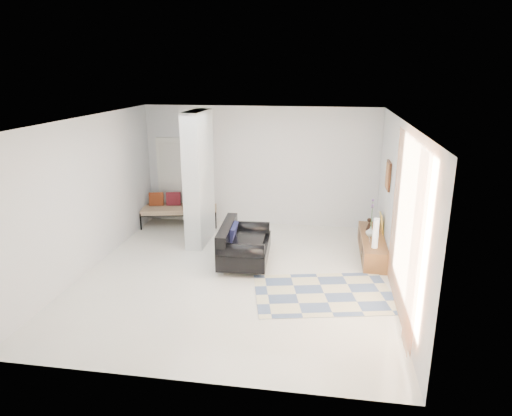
# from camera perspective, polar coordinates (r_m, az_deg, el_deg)

# --- Properties ---
(floor) EXTENTS (6.00, 6.00, 0.00)m
(floor) POSITION_cam_1_polar(r_m,az_deg,el_deg) (8.41, -2.52, -8.36)
(floor) COLOR silver
(floor) RESTS_ON ground
(ceiling) EXTENTS (6.00, 6.00, 0.00)m
(ceiling) POSITION_cam_1_polar(r_m,az_deg,el_deg) (7.65, -2.79, 10.97)
(ceiling) COLOR white
(ceiling) RESTS_ON wall_back
(wall_back) EXTENTS (6.00, 0.00, 6.00)m
(wall_back) POSITION_cam_1_polar(r_m,az_deg,el_deg) (10.79, 0.55, 5.19)
(wall_back) COLOR silver
(wall_back) RESTS_ON ground
(wall_front) EXTENTS (6.00, 0.00, 6.00)m
(wall_front) POSITION_cam_1_polar(r_m,az_deg,el_deg) (5.19, -9.34, -8.24)
(wall_front) COLOR silver
(wall_front) RESTS_ON ground
(wall_left) EXTENTS (0.00, 6.00, 6.00)m
(wall_left) POSITION_cam_1_polar(r_m,az_deg,el_deg) (8.87, -20.33, 1.55)
(wall_left) COLOR silver
(wall_left) RESTS_ON ground
(wall_right) EXTENTS (0.00, 6.00, 6.00)m
(wall_right) POSITION_cam_1_polar(r_m,az_deg,el_deg) (7.86, 17.41, -0.06)
(wall_right) COLOR silver
(wall_right) RESTS_ON ground
(partition_column) EXTENTS (0.35, 1.20, 2.80)m
(partition_column) POSITION_cam_1_polar(r_m,az_deg,el_deg) (9.68, -7.15, 3.70)
(partition_column) COLOR silver
(partition_column) RESTS_ON floor
(hallway_door) EXTENTS (0.85, 0.06, 2.04)m
(hallway_door) POSITION_cam_1_polar(r_m,az_deg,el_deg) (11.32, -10.08, 3.53)
(hallway_door) COLOR white
(hallway_door) RESTS_ON floor
(curtain) EXTENTS (0.00, 2.55, 2.55)m
(curtain) POSITION_cam_1_polar(r_m,az_deg,el_deg) (6.75, 18.08, -2.44)
(curtain) COLOR orange
(curtain) RESTS_ON wall_right
(wall_art) EXTENTS (0.04, 0.45, 0.55)m
(wall_art) POSITION_cam_1_polar(r_m,az_deg,el_deg) (9.09, 16.21, 3.92)
(wall_art) COLOR #3B1E10
(wall_art) RESTS_ON wall_right
(media_console) EXTENTS (0.45, 1.90, 0.80)m
(media_console) POSITION_cam_1_polar(r_m,az_deg,el_deg) (9.49, 14.30, -4.55)
(media_console) COLOR brown
(media_console) RESTS_ON floor
(loveseat) EXTENTS (0.98, 1.57, 0.76)m
(loveseat) POSITION_cam_1_polar(r_m,az_deg,el_deg) (8.81, -1.79, -4.61)
(loveseat) COLOR silver
(loveseat) RESTS_ON floor
(daybed) EXTENTS (1.89, 1.11, 0.77)m
(daybed) POSITION_cam_1_polar(r_m,az_deg,el_deg) (11.11, -9.66, 0.07)
(daybed) COLOR black
(daybed) RESTS_ON floor
(area_rug) EXTENTS (2.55, 1.97, 0.01)m
(area_rug) POSITION_cam_1_polar(r_m,az_deg,el_deg) (7.83, 8.51, -10.53)
(area_rug) COLOR beige
(area_rug) RESTS_ON floor
(cylinder_lamp) EXTENTS (0.10, 0.10, 0.57)m
(cylinder_lamp) POSITION_cam_1_polar(r_m,az_deg,el_deg) (8.75, 14.73, -3.06)
(cylinder_lamp) COLOR beige
(cylinder_lamp) RESTS_ON media_console
(bronze_figurine) EXTENTS (0.14, 0.14, 0.25)m
(bronze_figurine) POSITION_cam_1_polar(r_m,az_deg,el_deg) (9.73, 13.96, -1.95)
(bronze_figurine) COLOR black
(bronze_figurine) RESTS_ON media_console
(vase) EXTENTS (0.19, 0.19, 0.20)m
(vase) POSITION_cam_1_polar(r_m,az_deg,el_deg) (9.38, 14.13, -2.87)
(vase) COLOR silver
(vase) RESTS_ON media_console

